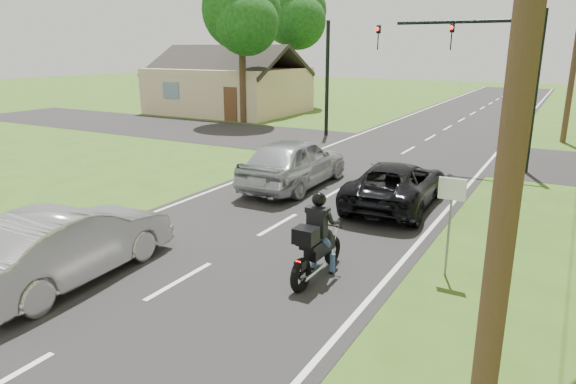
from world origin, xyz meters
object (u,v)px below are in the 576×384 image
object	(u,v)px
silver_sedan	(69,244)
traffic_signal	(485,61)
silver_suv	(294,162)
sign_white	(451,203)
sign_green	(511,143)
dark_suv	(396,184)
motorcycle_rider	(316,245)

from	to	relation	value
silver_sedan	traffic_signal	distance (m)	16.27
silver_suv	sign_white	bearing A→B (deg)	141.91
silver_sedan	sign_green	distance (m)	13.86
silver_suv	sign_white	xyz separation A→B (m)	(6.24, -4.73, 0.72)
silver_suv	traffic_signal	distance (m)	8.60
dark_suv	traffic_signal	size ratio (longest dim) A/B	0.77
motorcycle_rider	dark_suv	bearing A→B (deg)	91.68
dark_suv	silver_sedan	xyz separation A→B (m)	(-4.24, -8.23, 0.09)
silver_sedan	silver_suv	distance (m)	8.72
silver_sedan	traffic_signal	bearing A→B (deg)	-113.36
motorcycle_rider	silver_sedan	size ratio (longest dim) A/B	0.46
dark_suv	sign_white	bearing A→B (deg)	116.95
dark_suv	sign_green	world-z (taller)	sign_green
dark_suv	sign_white	xyz separation A→B (m)	(2.48, -4.25, 0.91)
sign_white	sign_green	distance (m)	8.00
silver_suv	sign_green	world-z (taller)	sign_green
dark_suv	traffic_signal	xyz separation A→B (m)	(1.12, 6.76, 3.45)
dark_suv	silver_sedan	size ratio (longest dim) A/B	1.04
silver_suv	sign_green	xyz separation A→B (m)	(6.44, 3.27, 0.72)
silver_suv	traffic_signal	size ratio (longest dim) A/B	0.80
motorcycle_rider	silver_suv	bearing A→B (deg)	122.50
motorcycle_rider	silver_sedan	xyz separation A→B (m)	(-4.39, -2.54, 0.05)
dark_suv	sign_green	size ratio (longest dim) A/B	2.30
dark_suv	silver_sedan	bearing A→B (deg)	59.45
traffic_signal	sign_white	distance (m)	11.39
traffic_signal	silver_sedan	bearing A→B (deg)	-109.66
dark_suv	traffic_signal	bearing A→B (deg)	-102.72
sign_white	silver_suv	bearing A→B (deg)	142.84
silver_suv	dark_suv	bearing A→B (deg)	171.87
silver_suv	silver_sedan	bearing A→B (deg)	85.91
dark_suv	sign_white	distance (m)	5.01
silver_sedan	traffic_signal	world-z (taller)	traffic_signal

